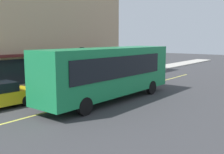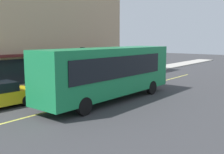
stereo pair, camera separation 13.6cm
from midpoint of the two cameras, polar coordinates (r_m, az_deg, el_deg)
The scene contains 9 objects.
ground at distance 16.57m, azimuth -8.13°, elevation -6.01°, with size 120.00×120.00×0.00m, color #38383A.
sidewalk at distance 20.75m, azimuth -18.53°, elevation -3.24°, with size 80.00×2.72×0.15m, color #B2ADA3.
lane_centre_stripe at distance 16.57m, azimuth -8.13°, elevation -5.99°, with size 36.00×0.16×0.01m, color #D8D14C.
storefront_building at distance 27.72m, azimuth -19.49°, elevation 11.06°, with size 20.05×10.35×11.28m.
bus at distance 17.22m, azimuth -0.23°, elevation 1.34°, with size 11.15×2.69×3.50m.
traffic_light at distance 23.34m, azimuth -6.17°, elevation 4.47°, with size 0.30×0.52×3.20m.
car_maroon at distance 25.64m, azimuth 3.79°, elevation 0.81°, with size 4.39×2.05×1.52m.
pedestrian_mid_block at distance 27.92m, azimuth 0.26°, elevation 2.14°, with size 0.34×0.34×1.56m.
pedestrian_near_storefront at distance 22.28m, azimuth -15.54°, elevation 0.47°, with size 0.34×0.34×1.68m.
Camera 2 is at (-10.96, -11.76, 4.06)m, focal length 41.94 mm.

